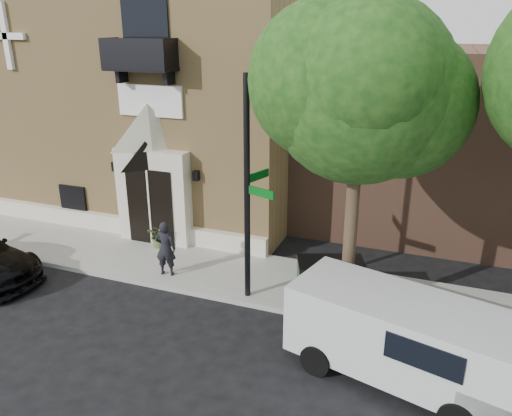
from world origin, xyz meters
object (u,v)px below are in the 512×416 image
Objects in this scene: street_sign at (248,192)px; pedestrian_near at (165,248)px; fire_hydrant at (372,302)px; cargo_van at (409,339)px; dumpster at (330,280)px.

street_sign is 3.49m from pedestrian_near.
cargo_van is at bearing -65.09° from fire_hydrant.
pedestrian_near is at bearing 179.72° from fire_hydrant.
cargo_van is 2.93× the size of pedestrian_near.
dumpster is 1.18× the size of pedestrian_near.
cargo_van is 6.99× the size of fire_hydrant.
street_sign is (-4.34, 1.97, 2.10)m from cargo_van.
dumpster is (-2.20, 2.50, -0.33)m from cargo_van.
dumpster is (2.14, 0.53, -2.42)m from street_sign.
cargo_van is 5.20m from street_sign.
fire_hydrant is at bearing 23.27° from street_sign.
cargo_van is 3.35m from dumpster.
pedestrian_near is (-6.04, 0.03, 0.50)m from fire_hydrant.
dumpster is at bearing 165.77° from fire_hydrant.
street_sign reaches higher than pedestrian_near.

